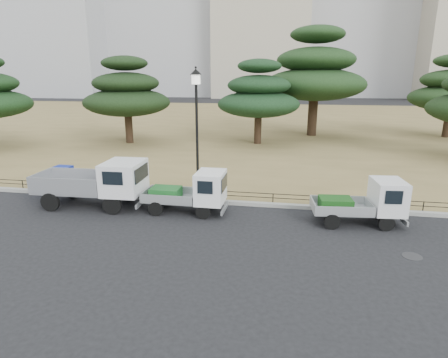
% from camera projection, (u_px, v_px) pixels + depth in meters
% --- Properties ---
extents(ground, '(220.00, 220.00, 0.00)m').
position_uv_depth(ground, '(215.00, 227.00, 13.82)').
color(ground, black).
extents(lawn, '(120.00, 56.00, 0.15)m').
position_uv_depth(lawn, '(267.00, 123.00, 42.82)').
color(lawn, olive).
rests_on(lawn, ground).
extents(curb, '(120.00, 0.25, 0.16)m').
position_uv_depth(curb, '(226.00, 202.00, 16.27)').
color(curb, gray).
rests_on(curb, ground).
extents(truck_large, '(4.62, 1.98, 1.99)m').
position_uv_depth(truck_large, '(97.00, 181.00, 15.74)').
color(truck_large, black).
rests_on(truck_large, ground).
extents(truck_kei_front, '(3.30, 1.45, 1.74)m').
position_uv_depth(truck_kei_front, '(191.00, 192.00, 15.10)').
color(truck_kei_front, black).
rests_on(truck_kei_front, ground).
extents(truck_kei_rear, '(3.39, 1.70, 1.71)m').
position_uv_depth(truck_kei_rear, '(365.00, 202.00, 13.94)').
color(truck_kei_rear, black).
rests_on(truck_kei_rear, ground).
extents(street_lamp, '(0.49, 0.49, 5.52)m').
position_uv_depth(street_lamp, '(197.00, 113.00, 15.75)').
color(street_lamp, black).
rests_on(street_lamp, lawn).
extents(pipe_fence, '(38.00, 0.04, 0.40)m').
position_uv_depth(pipe_fence, '(227.00, 193.00, 16.31)').
color(pipe_fence, black).
rests_on(pipe_fence, lawn).
extents(tarp_pile, '(1.71, 1.27, 1.12)m').
position_uv_depth(tarp_pile, '(60.00, 179.00, 17.97)').
color(tarp_pile, navy).
rests_on(tarp_pile, lawn).
extents(manhole, '(0.60, 0.60, 0.01)m').
position_uv_depth(manhole, '(412.00, 256.00, 11.60)').
color(manhole, '#2D2D30').
rests_on(manhole, ground).
extents(pine_west_near, '(6.69, 6.69, 6.69)m').
position_uv_depth(pine_west_near, '(127.00, 94.00, 29.09)').
color(pine_west_near, black).
rests_on(pine_west_near, lawn).
extents(pine_center_left, '(6.35, 6.35, 6.45)m').
position_uv_depth(pine_center_left, '(259.00, 96.00, 28.79)').
color(pine_center_left, black).
rests_on(pine_center_left, lawn).
extents(pine_center_right, '(8.77, 8.77, 9.30)m').
position_uv_depth(pine_center_right, '(315.00, 73.00, 32.37)').
color(pine_center_right, black).
rests_on(pine_center_right, lawn).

